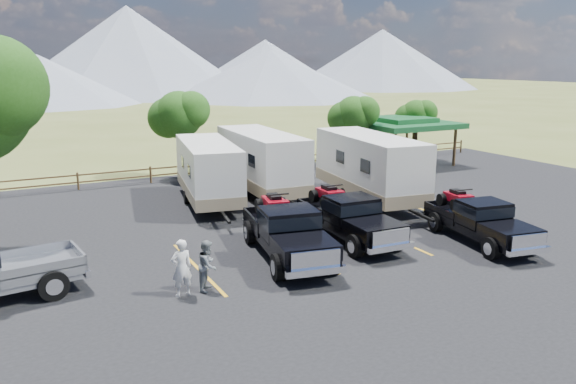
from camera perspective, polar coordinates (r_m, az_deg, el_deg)
name	(u,v)px	position (r m, az deg, el deg)	size (l,w,h in m)	color
ground	(411,278)	(19.08, 12.43, -8.50)	(320.00, 320.00, 0.00)	#515A26
asphalt_lot	(360,250)	(21.30, 7.28, -5.91)	(44.00, 34.00, 0.04)	black
stall_lines	(345,242)	(22.08, 5.81, -5.11)	(12.12, 5.50, 0.01)	#C89017
tree_ne_a	(353,116)	(36.94, 6.64, 7.71)	(3.11, 2.92, 4.76)	black
tree_ne_b	(416,116)	(41.37, 12.84, 7.56)	(2.77, 2.59, 4.27)	black
tree_north	(179,115)	(34.03, -11.05, 7.69)	(3.46, 3.24, 5.25)	black
rail_fence	(246,165)	(35.33, -4.30, 2.80)	(36.12, 0.12, 1.00)	brown
pavilion	(402,123)	(39.37, 11.54, 6.85)	(6.20, 6.20, 3.22)	brown
mountain_range	(14,56)	(119.55, -26.06, 12.32)	(209.00, 71.00, 20.00)	gray
rig_left	(287,230)	(20.14, -0.12, -3.90)	(3.03, 6.42, 2.06)	black
rig_center	(348,216)	(22.28, 6.11, -2.41)	(2.29, 5.97, 1.97)	black
rig_right	(479,219)	(23.08, 18.83, -2.64)	(2.65, 5.77, 1.86)	black
trailer_left	(208,172)	(27.78, -8.12, 2.04)	(3.51, 8.86, 3.06)	silver
trailer_center	(261,162)	(29.45, -2.73, 3.03)	(2.95, 9.52, 3.30)	silver
trailer_right	(369,167)	(28.18, 8.24, 2.49)	(3.47, 9.65, 3.34)	silver
person_a	(182,268)	(17.17, -10.77, -7.58)	(0.65, 0.42, 1.77)	silver
person_b	(208,265)	(17.52, -8.14, -7.37)	(0.77, 0.60, 1.59)	slate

